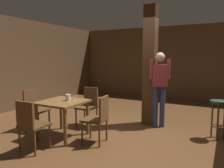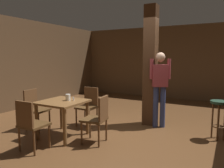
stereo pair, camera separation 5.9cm
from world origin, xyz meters
The scene contains 13 objects.
ground_plane centered at (0.00, 0.00, 0.00)m, with size 10.80×10.80×0.00m, color brown.
wall_back centered at (0.00, 4.50, 1.40)m, with size 8.00×0.10×2.80m, color brown.
wall_left centered at (-4.00, 0.00, 1.40)m, with size 0.10×9.00×2.80m, color brown.
pillar centered at (0.13, 0.87, 1.40)m, with size 0.28×0.28×2.80m, color #422816.
dining_table centered at (-1.14, -0.77, 0.60)m, with size 0.86×0.86×0.74m.
chair_north centered at (-1.10, 0.09, 0.51)m, with size 0.42×0.42×0.89m.
chair_west centered at (-1.97, -0.74, 0.51)m, with size 0.45×0.45×0.89m.
chair_south centered at (-1.13, -1.59, 0.51)m, with size 0.43×0.43×0.89m.
chair_east centered at (-0.32, -0.73, 0.51)m, with size 0.47×0.47×0.89m.
napkin_cup centered at (-1.06, -0.69, 0.80)m, with size 0.10×0.10×0.13m, color silver.
salt_shaker centered at (-0.96, -0.64, 0.78)m, with size 0.03×0.03×0.07m, color silver.
standing_person centered at (0.40, 0.76, 1.00)m, with size 0.45×0.33×1.72m.
bar_stool_near centered at (1.65, 0.58, 0.57)m, with size 0.33×0.33×0.77m.
Camera 2 is at (1.81, -4.08, 1.62)m, focal length 35.00 mm.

